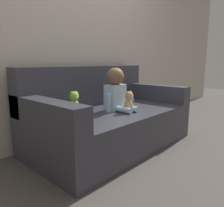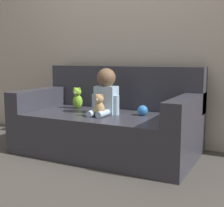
{
  "view_description": "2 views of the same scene",
  "coord_description": "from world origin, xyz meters",
  "px_view_note": "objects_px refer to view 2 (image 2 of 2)",
  "views": [
    {
      "loc": [
        -1.62,
        -1.48,
        0.87
      ],
      "look_at": [
        -0.01,
        -0.01,
        0.45
      ],
      "focal_mm": 35.0,
      "sensor_mm": 36.0,
      "label": 1
    },
    {
      "loc": [
        1.38,
        -2.57,
        0.9
      ],
      "look_at": [
        0.07,
        -0.02,
        0.49
      ],
      "focal_mm": 50.0,
      "sensor_mm": 36.0,
      "label": 2
    }
  ],
  "objects_px": {
    "person_baby": "(106,93)",
    "plush_toy_side": "(77,98)",
    "couch": "(109,122)",
    "teddy_bear_brown": "(99,105)",
    "toy_ball": "(143,110)"
  },
  "relations": [
    {
      "from": "person_baby",
      "to": "plush_toy_side",
      "type": "relative_size",
      "value": 1.95
    },
    {
      "from": "plush_toy_side",
      "to": "person_baby",
      "type": "bearing_deg",
      "value": -20.12
    },
    {
      "from": "couch",
      "to": "teddy_bear_brown",
      "type": "bearing_deg",
      "value": -82.71
    },
    {
      "from": "person_baby",
      "to": "plush_toy_side",
      "type": "xyz_separation_m",
      "value": [
        -0.41,
        0.15,
        -0.09
      ]
    },
    {
      "from": "couch",
      "to": "plush_toy_side",
      "type": "relative_size",
      "value": 7.71
    },
    {
      "from": "teddy_bear_brown",
      "to": "plush_toy_side",
      "type": "relative_size",
      "value": 0.93
    },
    {
      "from": "plush_toy_side",
      "to": "toy_ball",
      "type": "xyz_separation_m",
      "value": [
        0.75,
        -0.07,
        -0.06
      ]
    },
    {
      "from": "couch",
      "to": "toy_ball",
      "type": "distance_m",
      "value": 0.38
    },
    {
      "from": "person_baby",
      "to": "plush_toy_side",
      "type": "height_order",
      "value": "person_baby"
    },
    {
      "from": "couch",
      "to": "person_baby",
      "type": "distance_m",
      "value": 0.32
    },
    {
      "from": "couch",
      "to": "person_baby",
      "type": "xyz_separation_m",
      "value": [
        0.02,
        -0.1,
        0.3
      ]
    },
    {
      "from": "person_baby",
      "to": "plush_toy_side",
      "type": "bearing_deg",
      "value": 159.88
    },
    {
      "from": "couch",
      "to": "toy_ball",
      "type": "xyz_separation_m",
      "value": [
        0.35,
        -0.02,
        0.15
      ]
    },
    {
      "from": "couch",
      "to": "teddy_bear_brown",
      "type": "height_order",
      "value": "couch"
    },
    {
      "from": "couch",
      "to": "teddy_bear_brown",
      "type": "relative_size",
      "value": 8.26
    }
  ]
}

